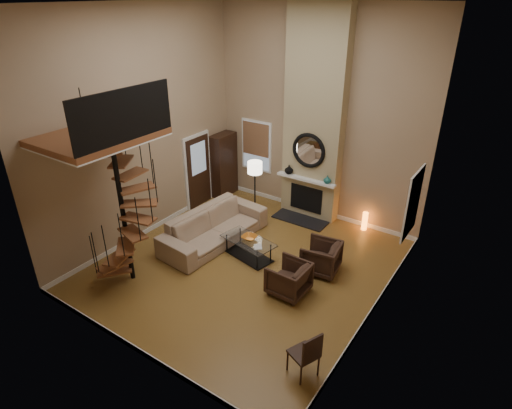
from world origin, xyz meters
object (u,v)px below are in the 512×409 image
Objects in this scene: accent_lamp at (365,221)px; hutch at (224,165)px; armchair_far at (292,280)px; side_chair at (307,353)px; armchair_near at (324,258)px; sofa at (214,227)px; floor_lamp at (255,172)px; coffee_table at (248,246)px.

hutch is at bearing -175.82° from accent_lamp.
armchair_far is 2.16m from side_chair.
armchair_near is at bearing -24.49° from hutch.
side_chair reaches higher than sofa.
accent_lamp is at bearing 23.62° from floor_lamp.
sofa is 2.05× the size of coffee_table.
sofa is 2.76m from armchair_far.
sofa is 4.65m from side_chair.
coffee_table is (-1.75, -0.46, -0.07)m from armchair_near.
floor_lamp is at bearing 119.33° from coffee_table.
armchair_far is at bearing -100.89° from sofa.
side_chair is (1.27, -1.73, 0.17)m from armchair_far.
accent_lamp is (2.92, 2.66, -0.15)m from sofa.
floor_lamp is 5.50m from side_chair.
armchair_near is 0.56× the size of coffee_table.
accent_lamp is at bearing 4.18° from hutch.
floor_lamp is at bearing -26.36° from hutch.
coffee_table is 2.15m from floor_lamp.
hutch reaches higher than accent_lamp.
side_chair is at bearing -40.12° from coffee_table.
coffee_table is (1.12, -0.11, -0.11)m from sofa.
armchair_far is 1.56× the size of accent_lamp.
hutch reaches higher than floor_lamp.
armchair_near reaches higher than accent_lamp.
sofa reaches higher than coffee_table.
hutch is 5.21m from armchair_far.
hutch reaches higher than armchair_far.
hutch reaches higher than armchair_near.
accent_lamp is (1.80, 2.77, -0.03)m from coffee_table.
armchair_far is 3.47m from floor_lamp.
hutch is at bearing 136.97° from coffee_table.
side_chair reaches higher than coffee_table.
armchair_near is at bearing 14.69° from coffee_table.
armchair_near is (2.86, 0.35, -0.04)m from sofa.
coffee_table is at bearing -90.87° from sofa.
side_chair reaches higher than armchair_near.
side_chair is (3.71, -3.96, -0.89)m from floor_lamp.
sofa is 1.81m from floor_lamp.
floor_lamp is 1.85× the size of side_chair.
floor_lamp is (0.22, 1.48, 1.02)m from sofa.
floor_lamp reaches higher than coffee_table.
hutch is at bearing 138.44° from side_chair.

